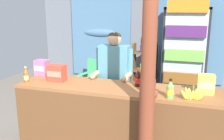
% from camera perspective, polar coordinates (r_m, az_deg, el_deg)
% --- Properties ---
extents(ground_plane, '(7.72, 7.72, 0.00)m').
position_cam_1_polar(ground_plane, '(4.03, 2.22, -13.91)').
color(ground_plane, slate).
extents(back_wall_curtained, '(4.65, 0.22, 2.54)m').
position_cam_1_polar(back_wall_curtained, '(5.39, 7.38, 7.61)').
color(back_wall_curtained, slate).
rests_on(back_wall_curtained, ground).
extents(stall_counter, '(2.47, 0.59, 0.96)m').
position_cam_1_polar(stall_counter, '(3.07, 0.33, -11.13)').
color(stall_counter, '#935B33').
rests_on(stall_counter, ground).
extents(timber_post, '(0.18, 0.15, 2.44)m').
position_cam_1_polar(timber_post, '(2.44, 8.17, -3.24)').
color(timber_post, brown).
rests_on(timber_post, ground).
extents(drink_fridge, '(0.79, 0.70, 2.01)m').
position_cam_1_polar(drink_fridge, '(4.82, 16.27, 4.09)').
color(drink_fridge, '#232328').
rests_on(drink_fridge, ground).
extents(bottle_shelf_rack, '(0.48, 0.28, 1.20)m').
position_cam_1_polar(bottle_shelf_rack, '(5.12, 7.36, -0.46)').
color(bottle_shelf_rack, brown).
rests_on(bottle_shelf_rack, ground).
extents(plastic_lawn_chair, '(0.54, 0.54, 0.86)m').
position_cam_1_polar(plastic_lawn_chair, '(5.15, -4.52, -1.79)').
color(plastic_lawn_chair, '#4CC675').
rests_on(plastic_lawn_chair, ground).
extents(shopkeeper, '(0.53, 0.42, 1.57)m').
position_cam_1_polar(shopkeeper, '(3.53, 0.49, -0.80)').
color(shopkeeper, '#28282D').
rests_on(shopkeeper, ground).
extents(soda_bottle_grape_soda, '(0.09, 0.09, 0.33)m').
position_cam_1_polar(soda_bottle_grape_soda, '(2.81, 7.90, -2.38)').
color(soda_bottle_grape_soda, '#56286B').
rests_on(soda_bottle_grape_soda, stall_counter).
extents(soda_bottle_cola, '(0.07, 0.07, 0.23)m').
position_cam_1_polar(soda_bottle_cola, '(3.03, 5.95, -1.94)').
color(soda_bottle_cola, black).
rests_on(soda_bottle_cola, stall_counter).
extents(soda_bottle_iced_tea, '(0.06, 0.06, 0.21)m').
position_cam_1_polar(soda_bottle_iced_tea, '(3.37, -19.04, -1.22)').
color(soda_bottle_iced_tea, brown).
rests_on(soda_bottle_iced_tea, stall_counter).
extents(soda_bottle_lime_soda, '(0.08, 0.08, 0.21)m').
position_cam_1_polar(soda_bottle_lime_soda, '(2.70, 13.16, -4.47)').
color(soda_bottle_lime_soda, '#75C64C').
rests_on(soda_bottle_lime_soda, stall_counter).
extents(snack_box_wafer, '(0.18, 0.16, 0.22)m').
position_cam_1_polar(snack_box_wafer, '(3.67, -15.67, 0.55)').
color(snack_box_wafer, '#B76699').
rests_on(snack_box_wafer, stall_counter).
extents(snack_box_instant_noodle, '(0.18, 0.12, 0.22)m').
position_cam_1_polar(snack_box_instant_noodle, '(2.95, 20.67, -3.05)').
color(snack_box_instant_noodle, '#EAD14C').
rests_on(snack_box_instant_noodle, stall_counter).
extents(snack_box_crackers, '(0.22, 0.15, 0.21)m').
position_cam_1_polar(snack_box_crackers, '(3.33, -12.51, -0.63)').
color(snack_box_crackers, '#E5422D').
rests_on(snack_box_crackers, stall_counter).
extents(banana_bunch, '(0.27, 0.07, 0.16)m').
position_cam_1_polar(banana_bunch, '(2.72, 18.13, -5.31)').
color(banana_bunch, '#DBCC42').
rests_on(banana_bunch, stall_counter).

